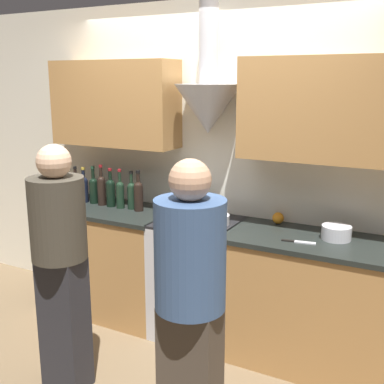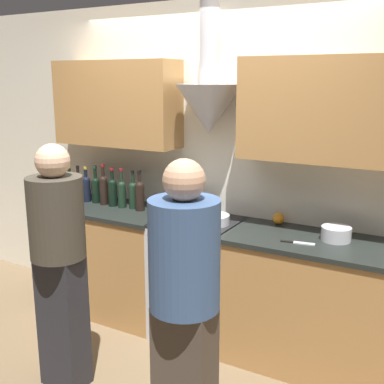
{
  "view_description": "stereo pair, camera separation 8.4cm",
  "coord_description": "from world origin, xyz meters",
  "px_view_note": "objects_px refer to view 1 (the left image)",
  "views": [
    {
      "loc": [
        1.62,
        -2.84,
        2.0
      ],
      "look_at": [
        0.0,
        0.21,
        1.19
      ],
      "focal_mm": 45.0,
      "sensor_mm": 36.0,
      "label": 1
    },
    {
      "loc": [
        1.69,
        -2.8,
        2.0
      ],
      "look_at": [
        0.0,
        0.21,
        1.19
      ],
      "focal_mm": 45.0,
      "sensor_mm": 36.0,
      "label": 2
    }
  ],
  "objects_px": {
    "person_foreground_left": "(60,259)",
    "wine_bottle_6": "(120,193)",
    "wine_bottle_8": "(138,194)",
    "wine_bottle_5": "(111,191)",
    "wine_bottle_4": "(102,189)",
    "orange_fruit": "(278,218)",
    "wine_bottle_3": "(94,189)",
    "stock_pot": "(186,206)",
    "saucepan": "(336,233)",
    "person_foreground_right": "(190,301)",
    "wine_bottle_1": "(76,187)",
    "wine_bottle_2": "(84,188)",
    "mixing_bowl": "(214,219)",
    "wine_bottle_7": "(132,194)",
    "wine_bottle_0": "(67,186)",
    "stove_range": "(198,277)"
  },
  "relations": [
    {
      "from": "wine_bottle_8",
      "to": "mixing_bowl",
      "type": "xyz_separation_m",
      "value": [
        0.71,
        -0.04,
        -0.1
      ]
    },
    {
      "from": "wine_bottle_3",
      "to": "wine_bottle_6",
      "type": "relative_size",
      "value": 0.98
    },
    {
      "from": "wine_bottle_3",
      "to": "person_foreground_right",
      "type": "xyz_separation_m",
      "value": [
        1.61,
        -1.22,
        -0.17
      ]
    },
    {
      "from": "wine_bottle_2",
      "to": "stock_pot",
      "type": "xyz_separation_m",
      "value": [
        1.02,
        0.0,
        -0.04
      ]
    },
    {
      "from": "wine_bottle_8",
      "to": "person_foreground_right",
      "type": "height_order",
      "value": "person_foreground_right"
    },
    {
      "from": "wine_bottle_7",
      "to": "saucepan",
      "type": "height_order",
      "value": "wine_bottle_7"
    },
    {
      "from": "wine_bottle_1",
      "to": "saucepan",
      "type": "distance_m",
      "value": 2.27
    },
    {
      "from": "wine_bottle_2",
      "to": "stock_pot",
      "type": "bearing_deg",
      "value": 0.21
    },
    {
      "from": "wine_bottle_2",
      "to": "mixing_bowl",
      "type": "xyz_separation_m",
      "value": [
        1.29,
        -0.06,
        -0.09
      ]
    },
    {
      "from": "stove_range",
      "to": "wine_bottle_8",
      "type": "height_order",
      "value": "wine_bottle_8"
    },
    {
      "from": "person_foreground_left",
      "to": "wine_bottle_6",
      "type": "bearing_deg",
      "value": 105.95
    },
    {
      "from": "person_foreground_right",
      "to": "wine_bottle_0",
      "type": "bearing_deg",
      "value": 147.64
    },
    {
      "from": "wine_bottle_8",
      "to": "person_foreground_right",
      "type": "distance_m",
      "value": 1.65
    },
    {
      "from": "wine_bottle_2",
      "to": "wine_bottle_7",
      "type": "xyz_separation_m",
      "value": [
        0.5,
        0.01,
        0.0
      ]
    },
    {
      "from": "saucepan",
      "to": "person_foreground_right",
      "type": "bearing_deg",
      "value": -111.33
    },
    {
      "from": "wine_bottle_3",
      "to": "mixing_bowl",
      "type": "bearing_deg",
      "value": -3.2
    },
    {
      "from": "person_foreground_left",
      "to": "person_foreground_right",
      "type": "height_order",
      "value": "person_foreground_right"
    },
    {
      "from": "wine_bottle_6",
      "to": "wine_bottle_8",
      "type": "bearing_deg",
      "value": 0.14
    },
    {
      "from": "wine_bottle_6",
      "to": "mixing_bowl",
      "type": "bearing_deg",
      "value": -2.7
    },
    {
      "from": "wine_bottle_3",
      "to": "wine_bottle_4",
      "type": "height_order",
      "value": "wine_bottle_4"
    },
    {
      "from": "wine_bottle_5",
      "to": "saucepan",
      "type": "xyz_separation_m",
      "value": [
        1.88,
        0.02,
        -0.09
      ]
    },
    {
      "from": "wine_bottle_0",
      "to": "mixing_bowl",
      "type": "height_order",
      "value": "wine_bottle_0"
    },
    {
      "from": "wine_bottle_1",
      "to": "wine_bottle_5",
      "type": "distance_m",
      "value": 0.39
    },
    {
      "from": "wine_bottle_5",
      "to": "wine_bottle_6",
      "type": "height_order",
      "value": "wine_bottle_6"
    },
    {
      "from": "wine_bottle_1",
      "to": "orange_fruit",
      "type": "xyz_separation_m",
      "value": [
        1.81,
        0.17,
        -0.08
      ]
    },
    {
      "from": "wine_bottle_3",
      "to": "wine_bottle_6",
      "type": "xyz_separation_m",
      "value": [
        0.3,
        -0.02,
        0.0
      ]
    },
    {
      "from": "wine_bottle_2",
      "to": "mixing_bowl",
      "type": "distance_m",
      "value": 1.3
    },
    {
      "from": "wine_bottle_0",
      "to": "wine_bottle_6",
      "type": "height_order",
      "value": "wine_bottle_6"
    },
    {
      "from": "wine_bottle_8",
      "to": "person_foreground_left",
      "type": "height_order",
      "value": "person_foreground_left"
    },
    {
      "from": "wine_bottle_3",
      "to": "saucepan",
      "type": "height_order",
      "value": "wine_bottle_3"
    },
    {
      "from": "wine_bottle_1",
      "to": "person_foreground_right",
      "type": "xyz_separation_m",
      "value": [
        1.8,
        -1.21,
        -0.17
      ]
    },
    {
      "from": "wine_bottle_3",
      "to": "stove_range",
      "type": "bearing_deg",
      "value": -3.18
    },
    {
      "from": "stove_range",
      "to": "wine_bottle_6",
      "type": "bearing_deg",
      "value": 177.42
    },
    {
      "from": "stove_range",
      "to": "wine_bottle_5",
      "type": "height_order",
      "value": "wine_bottle_5"
    },
    {
      "from": "wine_bottle_3",
      "to": "stock_pot",
      "type": "height_order",
      "value": "wine_bottle_3"
    },
    {
      "from": "saucepan",
      "to": "wine_bottle_5",
      "type": "bearing_deg",
      "value": -179.53
    },
    {
      "from": "orange_fruit",
      "to": "person_foreground_right",
      "type": "distance_m",
      "value": 1.38
    },
    {
      "from": "stock_pot",
      "to": "saucepan",
      "type": "bearing_deg",
      "value": 0.13
    },
    {
      "from": "wine_bottle_0",
      "to": "wine_bottle_7",
      "type": "relative_size",
      "value": 0.95
    },
    {
      "from": "saucepan",
      "to": "person_foreground_right",
      "type": "distance_m",
      "value": 1.31
    },
    {
      "from": "stock_pot",
      "to": "wine_bottle_3",
      "type": "bearing_deg",
      "value": 179.65
    },
    {
      "from": "saucepan",
      "to": "wine_bottle_3",
      "type": "bearing_deg",
      "value": 179.91
    },
    {
      "from": "wine_bottle_2",
      "to": "wine_bottle_8",
      "type": "distance_m",
      "value": 0.59
    },
    {
      "from": "wine_bottle_3",
      "to": "wine_bottle_4",
      "type": "xyz_separation_m",
      "value": [
        0.1,
        -0.02,
        0.01
      ]
    },
    {
      "from": "wine_bottle_6",
      "to": "orange_fruit",
      "type": "xyz_separation_m",
      "value": [
        1.32,
        0.19,
        -0.09
      ]
    },
    {
      "from": "wine_bottle_5",
      "to": "wine_bottle_4",
      "type": "bearing_deg",
      "value": 179.08
    },
    {
      "from": "wine_bottle_0",
      "to": "orange_fruit",
      "type": "height_order",
      "value": "wine_bottle_0"
    },
    {
      "from": "person_foreground_left",
      "to": "stove_range",
      "type": "bearing_deg",
      "value": 65.93
    },
    {
      "from": "person_foreground_left",
      "to": "wine_bottle_8",
      "type": "bearing_deg",
      "value": 96.28
    },
    {
      "from": "wine_bottle_2",
      "to": "person_foreground_right",
      "type": "height_order",
      "value": "person_foreground_right"
    }
  ]
}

